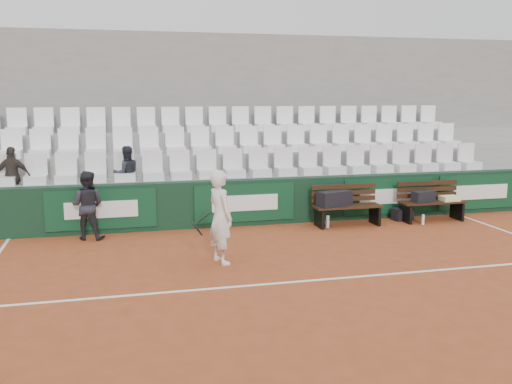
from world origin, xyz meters
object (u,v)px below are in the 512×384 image
(bench_right, at_px, (432,211))
(spectator_c, at_px, (126,153))
(sports_bag_right, at_px, (423,196))
(water_bottle_far, at_px, (423,220))
(spectator_b, at_px, (11,155))
(sports_bag_left, at_px, (334,199))
(sports_bag_ground, at_px, (402,214))
(water_bottle_near, at_px, (328,222))
(ball_kid, at_px, (87,205))
(tennis_player, at_px, (220,217))
(bench_left, at_px, (347,216))

(bench_right, bearing_deg, spectator_c, 170.14)
(sports_bag_right, bearing_deg, bench_right, -3.17)
(water_bottle_far, distance_m, spectator_b, 8.85)
(sports_bag_left, distance_m, sports_bag_right, 2.13)
(sports_bag_ground, height_order, water_bottle_near, sports_bag_ground)
(water_bottle_far, distance_m, ball_kid, 7.15)
(sports_bag_ground, xyz_separation_m, tennis_player, (-4.64, -2.30, 0.66))
(bench_right, bearing_deg, bench_left, 179.93)
(sports_bag_right, height_order, spectator_c, spectator_c)
(bench_left, xyz_separation_m, spectator_b, (-6.93, 1.16, 1.39))
(water_bottle_near, xyz_separation_m, spectator_b, (-6.45, 1.23, 1.48))
(spectator_b, height_order, spectator_c, spectator_b)
(sports_bag_right, bearing_deg, spectator_c, 169.91)
(bench_right, height_order, ball_kid, ball_kid)
(sports_bag_left, distance_m, water_bottle_near, 0.52)
(ball_kid, bearing_deg, tennis_player, 152.94)
(bench_right, height_order, sports_bag_ground, bench_right)
(ball_kid, bearing_deg, bench_left, -164.17)
(water_bottle_near, bearing_deg, sports_bag_right, 1.90)
(bench_left, height_order, sports_bag_ground, bench_left)
(ball_kid, distance_m, spectator_b, 2.02)
(ball_kid, bearing_deg, sports_bag_right, -163.67)
(water_bottle_near, height_order, water_bottle_far, water_bottle_near)
(sports_bag_left, xyz_separation_m, water_bottle_far, (1.97, -0.32, -0.50))
(tennis_player, bearing_deg, bench_right, 21.48)
(spectator_c, bearing_deg, ball_kid, 38.90)
(bench_left, relative_size, sports_bag_right, 2.88)
(tennis_player, bearing_deg, water_bottle_near, 36.44)
(spectator_b, bearing_deg, sports_bag_left, -179.02)
(bench_left, bearing_deg, sports_bag_ground, 9.29)
(sports_bag_left, relative_size, spectator_b, 0.61)
(tennis_player, relative_size, ball_kid, 1.17)
(ball_kid, bearing_deg, water_bottle_far, -166.16)
(bench_left, relative_size, spectator_c, 1.25)
(bench_left, bearing_deg, water_bottle_far, -10.08)
(sports_bag_left, bearing_deg, sports_bag_ground, 6.90)
(bench_right, relative_size, ball_kid, 1.10)
(water_bottle_far, relative_size, spectator_b, 0.18)
(sports_bag_left, height_order, spectator_c, spectator_c)
(sports_bag_ground, height_order, water_bottle_far, sports_bag_ground)
(ball_kid, relative_size, spectator_b, 1.11)
(water_bottle_far, height_order, tennis_player, tennis_player)
(water_bottle_far, height_order, ball_kid, ball_kid)
(bench_left, height_order, water_bottle_near, bench_left)
(bench_right, xyz_separation_m, spectator_c, (-6.69, 1.16, 1.37))
(bench_right, bearing_deg, sports_bag_ground, 158.05)
(sports_bag_ground, bearing_deg, spectator_b, 173.71)
(bench_left, bearing_deg, sports_bag_right, 0.31)
(water_bottle_near, height_order, spectator_b, spectator_b)
(sports_bag_left, bearing_deg, spectator_c, 165.34)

